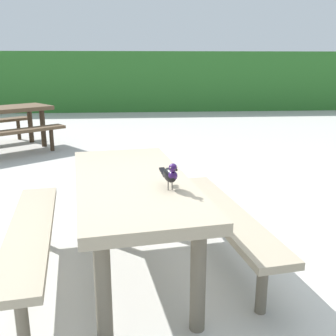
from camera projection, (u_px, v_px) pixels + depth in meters
ground_plane at (169, 276)px, 2.86m from camera, size 60.00×60.00×0.00m
hedge_wall at (143, 81)px, 12.74m from camera, size 28.00×1.91×1.81m
picnic_table_foreground at (133, 203)px, 2.76m from camera, size 1.92×1.95×0.74m
bird_grackle at (170, 174)px, 2.42m from camera, size 0.11×0.28×0.18m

